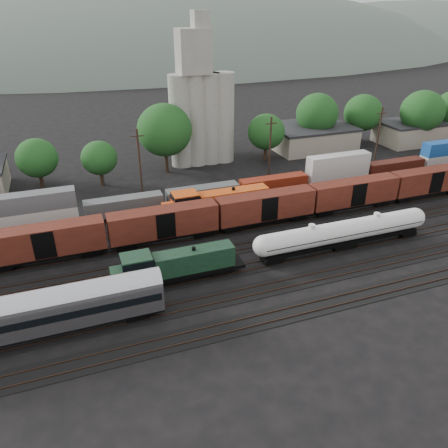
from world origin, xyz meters
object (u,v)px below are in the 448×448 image
object	(u,v)px
orange_locomotive	(214,203)
grain_silo	(201,109)
passenger_coach	(43,311)
green_locomotive	(171,266)
tank_car_a	(311,238)

from	to	relation	value
orange_locomotive	grain_silo	world-z (taller)	grain_silo
passenger_coach	green_locomotive	bearing A→B (deg)	19.60
green_locomotive	grain_silo	bearing A→B (deg)	67.64
green_locomotive	grain_silo	size ratio (longest dim) A/B	0.56
orange_locomotive	grain_silo	size ratio (longest dim) A/B	0.64
passenger_coach	orange_locomotive	world-z (taller)	passenger_coach
tank_car_a	orange_locomotive	size ratio (longest dim) A/B	0.88
tank_car_a	orange_locomotive	world-z (taller)	orange_locomotive
tank_car_a	passenger_coach	size ratio (longest dim) A/B	0.70
green_locomotive	passenger_coach	xyz separation A→B (m)	(-14.04, -5.00, 0.81)
green_locomotive	grain_silo	xyz separation A→B (m)	(16.87, 41.00, 8.80)
green_locomotive	orange_locomotive	world-z (taller)	orange_locomotive
tank_car_a	passenger_coach	xyz separation A→B (m)	(-32.78, -5.00, 0.71)
grain_silo	orange_locomotive	bearing A→B (deg)	-103.61
tank_car_a	orange_locomotive	distance (m)	17.08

